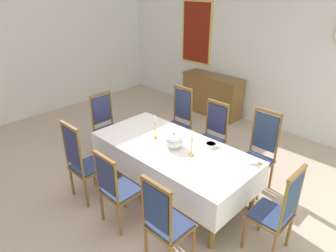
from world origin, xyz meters
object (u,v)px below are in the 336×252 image
Objects in this scene: chair_north_a at (178,120)px; candlestick_west at (155,129)px; chair_south_b at (116,188)px; chair_north_b at (211,135)px; soup_tureen at (174,140)px; framed_painting at (197,33)px; chair_north_c at (259,152)px; chair_head_east at (277,211)px; candlestick_east at (192,146)px; bowl_near_right at (253,161)px; bowl_near_left at (211,144)px; sideboard at (212,95)px; spoon_secondary at (261,164)px; chair_south_c at (165,221)px; chair_head_west at (107,125)px; chair_south_a at (83,162)px; dining_table at (172,151)px; spoon_primary at (219,148)px.

candlestick_west is at bearing 114.16° from chair_north_a.
chair_south_b is 1.90m from chair_north_b.
soup_tureen is (0.06, 0.95, 0.31)m from chair_south_b.
candlestick_west is 0.25× the size of framed_painting.
chair_north_c is 1.22m from chair_head_east.
bowl_near_right is at bearing 32.43° from candlestick_east.
chair_north_a reaches higher than bowl_near_left.
spoon_secondary is at bearing 136.88° from sideboard.
chair_south_b is at bearing 179.71° from chair_south_c.
chair_north_c is 2.56m from chair_head_west.
chair_south_a is at bearing -114.15° from candlestick_west.
chair_south_b is 6.54× the size of bowl_near_left.
chair_north_a is 2.52m from chair_head_east.
dining_table is 0.41m from candlestick_west.
chair_north_c is (1.58, 0.00, 0.01)m from chair_north_a.
chair_south_b reaches higher than dining_table.
dining_table is at bearing 116.49° from sideboard.
candlestick_west is at bearing -59.67° from framed_painting.
chair_south_c is at bearing 141.60° from chair_head_east.
chair_south_c is (1.58, 0.00, -0.03)m from chair_south_a.
chair_head_west is 2.71m from spoon_secondary.
chair_head_east is (1.56, 0.00, -0.10)m from dining_table.
soup_tureen is at bearing -180.00° from candlestick_east.
chair_south_c is 0.98× the size of chair_head_east.
spoon_primary is (0.49, 0.41, 0.08)m from dining_table.
chair_north_c is (0.81, 0.96, -0.08)m from dining_table.
chair_north_c is 0.60m from bowl_near_right.
chair_north_a is 1.24m from chair_head_west.
chair_north_a is 1.27m from soup_tureen.
chair_head_west is (-1.53, -0.95, 0.00)m from chair_north_b.
candlestick_east is (-0.47, 0.95, 0.33)m from chair_south_c.
chair_north_a is 0.74m from chair_north_b.
chair_head_west is 6.35× the size of spoon_secondary.
framed_painting is (-2.48, 2.64, 0.96)m from bowl_near_left.
candlestick_east is (0.69, 0.00, -0.00)m from candlestick_west.
framed_painting reaches higher than bowl_near_right.
chair_north_b is at bearing 91.95° from dining_table.
bowl_near_left is 3.75m from framed_painting.
sideboard reaches higher than dining_table.
chair_north_a is 1.50m from candlestick_east.
candlestick_west is 2.99m from sideboard.
candlestick_west reaches higher than spoon_primary.
bowl_near_left is (0.41, -0.57, 0.21)m from chair_north_b.
chair_north_a is 1.07× the size of chair_north_b.
candlestick_east is at bearing 121.89° from sideboard.
chair_south_c is 1.27m from soup_tureen.
bowl_near_left is at bearing 72.25° from chair_head_east.
chair_south_a is 3.37× the size of candlestick_east.
candlestick_east is (0.38, 0.95, 0.35)m from chair_south_b.
spoon_primary is (0.12, 0.03, -0.02)m from bowl_near_left.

